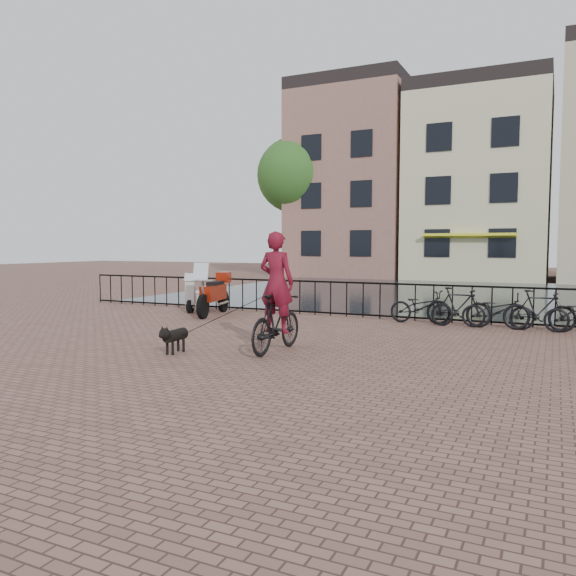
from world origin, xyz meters
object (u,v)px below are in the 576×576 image
at_px(motorcycle, 213,288).
at_px(scooter, 197,291).
at_px(cyclist, 276,299).
at_px(dog, 175,339).

height_order(motorcycle, scooter, motorcycle).
bearing_deg(cyclist, dog, 31.48).
xyz_separation_m(dog, motorcycle, (-2.59, 5.30, 0.53)).
distance_m(cyclist, dog, 2.10).
relative_size(dog, scooter, 0.60).
bearing_deg(scooter, motorcycle, -42.04).
bearing_deg(motorcycle, cyclist, -58.22).
bearing_deg(scooter, dog, -69.79).
relative_size(motorcycle, scooter, 1.66).
bearing_deg(scooter, cyclist, -54.08).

